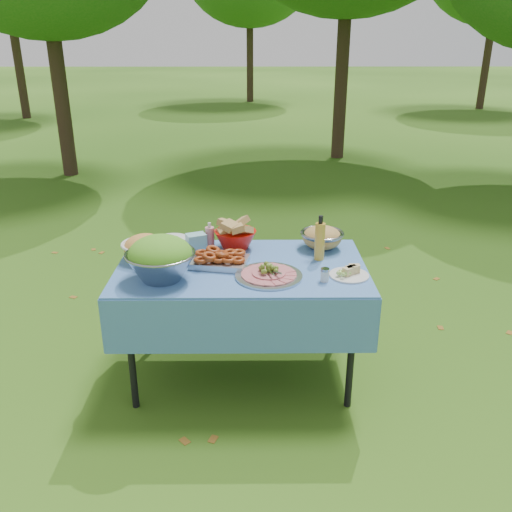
{
  "coord_description": "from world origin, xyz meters",
  "views": [
    {
      "loc": [
        0.06,
        -2.94,
        2.01
      ],
      "look_at": [
        0.09,
        0.0,
        0.82
      ],
      "focal_mm": 38.0,
      "sensor_mm": 36.0,
      "label": 1
    }
  ],
  "objects": [
    {
      "name": "bread_bowl",
      "position": [
        -0.04,
        0.29,
        0.85
      ],
      "size": [
        0.35,
        0.35,
        0.18
      ],
      "primitive_type": null,
      "rotation": [
        0.0,
        0.0,
        -0.43
      ],
      "color": "red",
      "rests_on": "picnic_table"
    },
    {
      "name": "sanitizer_bottle",
      "position": [
        -0.21,
        0.3,
        0.84
      ],
      "size": [
        0.07,
        0.07,
        0.16
      ],
      "primitive_type": "cylinder",
      "rotation": [
        0.0,
        0.0,
        -0.3
      ],
      "color": "pink",
      "rests_on": "picnic_table"
    },
    {
      "name": "pasta_bowl_steel",
      "position": [
        0.51,
        0.29,
        0.83
      ],
      "size": [
        0.34,
        0.34,
        0.14
      ],
      "primitive_type": null,
      "rotation": [
        0.0,
        0.0,
        -0.3
      ],
      "color": "gray",
      "rests_on": "picnic_table"
    },
    {
      "name": "shaker",
      "position": [
        0.46,
        -0.23,
        0.8
      ],
      "size": [
        0.06,
        0.06,
        0.08
      ],
      "primitive_type": "cylinder",
      "rotation": [
        0.0,
        0.0,
        -0.43
      ],
      "color": "silver",
      "rests_on": "picnic_table"
    },
    {
      "name": "cheese_plate",
      "position": [
        0.61,
        -0.16,
        0.79
      ],
      "size": [
        0.25,
        0.25,
        0.06
      ],
      "primitive_type": "cylinder",
      "rotation": [
        0.0,
        0.0,
        0.13
      ],
      "color": "silver",
      "rests_on": "picnic_table"
    },
    {
      "name": "wipes_box",
      "position": [
        -0.29,
        0.25,
        0.81
      ],
      "size": [
        0.14,
        0.13,
        0.11
      ],
      "primitive_type": "cube",
      "rotation": [
        0.0,
        0.0,
        0.4
      ],
      "color": "#82C2C9",
      "rests_on": "picnic_table"
    },
    {
      "name": "pasta_bowl_white",
      "position": [
        -0.58,
        0.1,
        0.84
      ],
      "size": [
        0.31,
        0.31,
        0.15
      ],
      "primitive_type": null,
      "rotation": [
        0.0,
        0.0,
        0.15
      ],
      "color": "silver",
      "rests_on": "picnic_table"
    },
    {
      "name": "salad_bowl",
      "position": [
        -0.44,
        -0.2,
        0.89
      ],
      "size": [
        0.44,
        0.44,
        0.25
      ],
      "primitive_type": null,
      "rotation": [
        0.0,
        0.0,
        -0.17
      ],
      "color": "gray",
      "rests_on": "picnic_table"
    },
    {
      "name": "charcuterie_platter",
      "position": [
        0.16,
        -0.17,
        0.8
      ],
      "size": [
        0.44,
        0.44,
        0.09
      ],
      "primitive_type": "cylinder",
      "rotation": [
        0.0,
        0.0,
        0.18
      ],
      "color": "#B0B3B7",
      "rests_on": "picnic_table"
    },
    {
      "name": "oil_bottle",
      "position": [
        0.47,
        0.09,
        0.9
      ],
      "size": [
        0.08,
        0.08,
        0.28
      ],
      "primitive_type": "cylinder",
      "rotation": [
        0.0,
        0.0,
        -0.34
      ],
      "color": "gold",
      "rests_on": "picnic_table"
    },
    {
      "name": "ground",
      "position": [
        0.0,
        0.0,
        0.0
      ],
      "size": [
        80.0,
        80.0,
        0.0
      ],
      "primitive_type": "plane",
      "color": "#193D0B",
      "rests_on": "ground"
    },
    {
      "name": "plate_stack",
      "position": [
        -0.45,
        0.31,
        0.79
      ],
      "size": [
        0.24,
        0.24,
        0.06
      ],
      "primitive_type": "cylinder",
      "rotation": [
        0.0,
        0.0,
        -0.07
      ],
      "color": "silver",
      "rests_on": "picnic_table"
    },
    {
      "name": "picnic_table",
      "position": [
        0.0,
        0.0,
        0.38
      ],
      "size": [
        1.46,
        0.86,
        0.76
      ],
      "primitive_type": "cube",
      "color": "#84D7FF",
      "rests_on": "ground"
    },
    {
      "name": "fried_tray",
      "position": [
        -0.13,
        0.01,
        0.8
      ],
      "size": [
        0.36,
        0.28,
        0.08
      ],
      "primitive_type": "cube",
      "rotation": [
        0.0,
        0.0,
        -0.19
      ],
      "color": "#B4B4B9",
      "rests_on": "picnic_table"
    }
  ]
}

